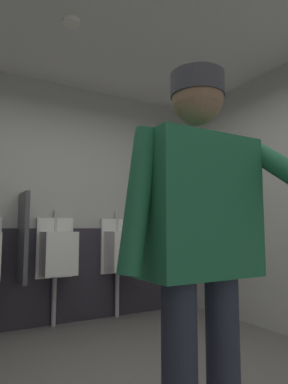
% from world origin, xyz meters
% --- Properties ---
extents(wall_back, '(4.27, 0.12, 2.71)m').
position_xyz_m(wall_back, '(0.00, 1.99, 1.36)').
color(wall_back, '#B2B2AD').
rests_on(wall_back, ground_plane).
extents(wainscot_band_back, '(3.67, 0.03, 1.04)m').
position_xyz_m(wainscot_band_back, '(0.00, 1.92, 0.52)').
color(wainscot_band_back, '#2D2833').
rests_on(wainscot_band_back, ground_plane).
extents(downlight_far, '(0.14, 0.14, 0.03)m').
position_xyz_m(downlight_far, '(-0.29, 0.68, 2.70)').
color(downlight_far, white).
extents(urinal_middle, '(0.40, 0.34, 1.24)m').
position_xyz_m(urinal_middle, '(-0.04, 1.77, 0.78)').
color(urinal_middle, white).
rests_on(urinal_middle, ground_plane).
extents(urinal_right, '(0.40, 0.34, 1.24)m').
position_xyz_m(urinal_right, '(0.71, 1.77, 0.78)').
color(urinal_right, white).
rests_on(urinal_right, ground_plane).
extents(privacy_divider_panel, '(0.04, 0.40, 0.90)m').
position_xyz_m(privacy_divider_panel, '(-0.42, 1.70, 0.95)').
color(privacy_divider_panel, '#4C4C51').
extents(person, '(0.71, 0.60, 1.70)m').
position_xyz_m(person, '(-0.16, -0.75, 1.01)').
color(person, '#2D3342').
rests_on(person, ground_plane).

